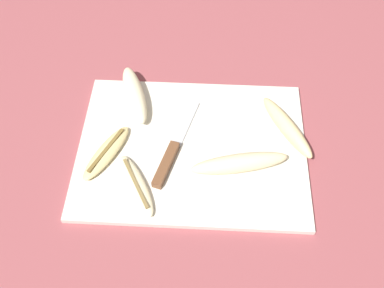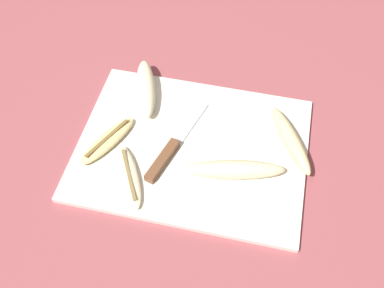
% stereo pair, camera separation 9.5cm
% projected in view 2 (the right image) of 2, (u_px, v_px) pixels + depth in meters
% --- Properties ---
extents(ground_plane, '(4.00, 4.00, 0.00)m').
position_uv_depth(ground_plane, '(192.00, 150.00, 0.97)').
color(ground_plane, '#93474C').
extents(cutting_board, '(0.49, 0.37, 0.01)m').
position_uv_depth(cutting_board, '(192.00, 148.00, 0.96)').
color(cutting_board, silver).
rests_on(cutting_board, ground_plane).
extents(knife, '(0.09, 0.24, 0.02)m').
position_uv_depth(knife, '(168.00, 153.00, 0.94)').
color(knife, brown).
rests_on(knife, cutting_board).
extents(banana_bright_far, '(0.10, 0.18, 0.04)m').
position_uv_depth(banana_bright_far, '(146.00, 88.00, 1.03)').
color(banana_bright_far, beige).
rests_on(banana_bright_far, cutting_board).
extents(banana_cream_curved, '(0.21, 0.08, 0.04)m').
position_uv_depth(banana_cream_curved, '(235.00, 170.00, 0.90)').
color(banana_cream_curved, beige).
rests_on(banana_cream_curved, cutting_board).
extents(banana_mellow_near, '(0.12, 0.18, 0.04)m').
position_uv_depth(banana_mellow_near, '(291.00, 140.00, 0.95)').
color(banana_mellow_near, beige).
rests_on(banana_mellow_near, cutting_board).
extents(banana_spotted_left, '(0.10, 0.16, 0.02)m').
position_uv_depth(banana_spotted_left, '(108.00, 141.00, 0.96)').
color(banana_spotted_left, '#DBC684').
rests_on(banana_spotted_left, cutting_board).
extents(banana_pale_long, '(0.11, 0.15, 0.02)m').
position_uv_depth(banana_pale_long, '(129.00, 176.00, 0.91)').
color(banana_pale_long, beige).
rests_on(banana_pale_long, cutting_board).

